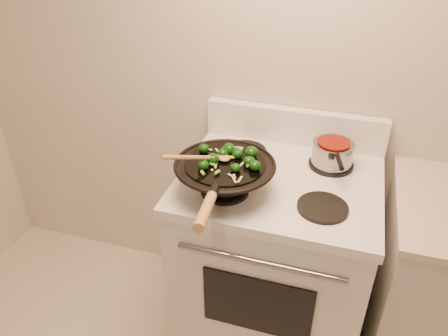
% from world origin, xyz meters
% --- Properties ---
extents(stove, '(0.78, 0.67, 1.08)m').
position_xyz_m(stove, '(-0.09, 1.17, 0.47)').
color(stove, white).
rests_on(stove, ground).
extents(wok, '(0.37, 0.61, 0.18)m').
position_xyz_m(wok, '(-0.27, 1.02, 1.00)').
color(wok, black).
rests_on(wok, stove).
extents(stirfry, '(0.25, 0.24, 0.04)m').
position_xyz_m(stirfry, '(-0.25, 1.04, 1.06)').
color(stirfry, '#0B3408').
rests_on(stirfry, wok).
extents(wooden_spoon, '(0.19, 0.24, 0.10)m').
position_xyz_m(wooden_spoon, '(-0.32, 0.98, 1.08)').
color(wooden_spoon, '#B17A46').
rests_on(wooden_spoon, wok).
extents(saucepan, '(0.16, 0.26, 0.10)m').
position_xyz_m(saucepan, '(0.09, 1.32, 0.98)').
color(saucepan, gray).
rests_on(saucepan, stove).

